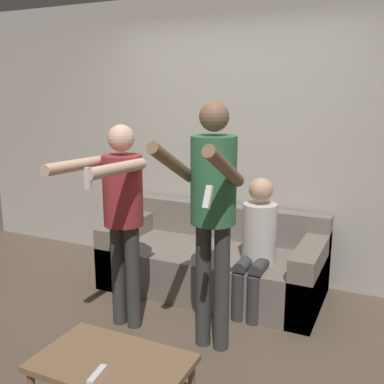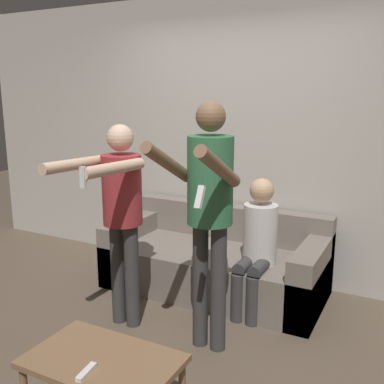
# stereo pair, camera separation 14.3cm
# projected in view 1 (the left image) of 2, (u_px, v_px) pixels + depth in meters

# --- Properties ---
(ground_plane) EXTENTS (14.00, 14.00, 0.00)m
(ground_plane) POSITION_uv_depth(u_px,v_px,m) (160.00, 344.00, 3.27)
(ground_plane) COLOR brown
(wall_back) EXTENTS (6.40, 0.06, 2.70)m
(wall_back) POSITION_uv_depth(u_px,v_px,m) (235.00, 139.00, 4.33)
(wall_back) COLOR #B7B2A8
(wall_back) RESTS_ON ground_plane
(couch) EXTENTS (1.97, 0.90, 0.72)m
(couch) POSITION_uv_depth(u_px,v_px,m) (214.00, 262.00, 4.15)
(couch) COLOR slate
(couch) RESTS_ON ground_plane
(person_standing_left) EXTENTS (0.42, 0.77, 1.57)m
(person_standing_left) POSITION_uv_depth(u_px,v_px,m) (121.00, 205.00, 3.32)
(person_standing_left) COLOR #383838
(person_standing_left) RESTS_ON ground_plane
(person_standing_right) EXTENTS (0.43, 0.70, 1.74)m
(person_standing_right) POSITION_uv_depth(u_px,v_px,m) (212.00, 201.00, 3.00)
(person_standing_right) COLOR #383838
(person_standing_right) RESTS_ON ground_plane
(person_seated) EXTENTS (0.28, 0.52, 1.11)m
(person_seated) POSITION_uv_depth(u_px,v_px,m) (257.00, 241.00, 3.69)
(person_seated) COLOR #383838
(person_seated) RESTS_ON ground_plane
(coffee_table) EXTENTS (0.82, 0.52, 0.39)m
(coffee_table) POSITION_uv_depth(u_px,v_px,m) (112.00, 367.00, 2.42)
(coffee_table) COLOR #846042
(coffee_table) RESTS_ON ground_plane
(remote_on_table) EXTENTS (0.06, 0.15, 0.02)m
(remote_on_table) POSITION_uv_depth(u_px,v_px,m) (97.00, 375.00, 2.27)
(remote_on_table) COLOR white
(remote_on_table) RESTS_ON coffee_table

